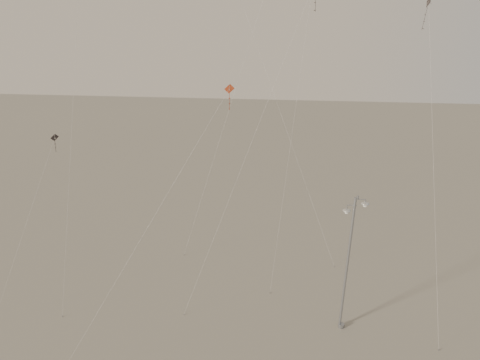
# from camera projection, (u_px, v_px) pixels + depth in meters

# --- Properties ---
(ground) EXTENTS (160.00, 160.00, 0.00)m
(ground) POSITION_uv_depth(u_px,v_px,m) (260.00, 349.00, 31.08)
(ground) COLOR gray
(ground) RESTS_ON ground
(street_lamp) EXTENTS (1.62, 0.57, 10.17)m
(street_lamp) POSITION_uv_depth(u_px,v_px,m) (348.00, 261.00, 31.12)
(street_lamp) COLOR #919499
(street_lamp) RESTS_ON ground
(kite_1) EXTENTS (8.69, 5.13, 23.11)m
(kite_1) POSITION_uv_depth(u_px,v_px,m) (282.00, 67.00, 30.71)
(kite_1) COLOR #292322
(kite_1) RESTS_ON ground
(kite_3) EXTENTS (10.17, 8.04, 17.00)m
(kite_3) POSITION_uv_depth(u_px,v_px,m) (182.00, 170.00, 27.91)
(kite_3) COLOR #953015
(kite_3) RESTS_ON ground
(kite_4) EXTENTS (1.29, 10.83, 21.89)m
(kite_4) POSITION_uv_depth(u_px,v_px,m) (430.00, 70.00, 32.37)
(kite_4) COLOR #292322
(kite_4) RESTS_ON ground
(kite_5) EXTENTS (11.14, 12.70, 26.07)m
(kite_5) POSITION_uv_depth(u_px,v_px,m) (247.00, 19.00, 42.80)
(kite_5) COLOR #914018
(kite_5) RESTS_ON ground
(kite_6) EXTENTS (3.38, 7.01, 12.30)m
(kite_6) POSITION_uv_depth(u_px,v_px,m) (40.00, 182.00, 34.55)
(kite_6) COLOR #292322
(kite_6) RESTS_ON ground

